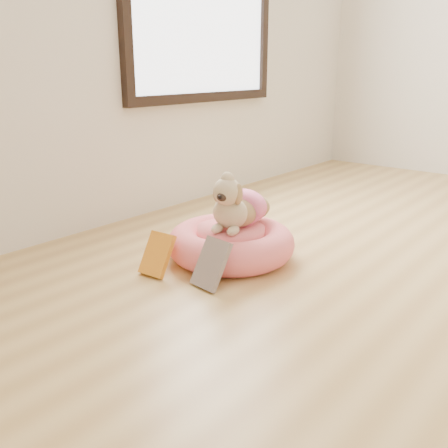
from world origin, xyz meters
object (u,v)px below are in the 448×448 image
Objects in this scene: dog at (237,197)px; book_white at (211,264)px; book_yellow at (157,254)px; pet_bed at (231,243)px.

book_white is (0.12, -0.32, -0.20)m from dog.
dog reaches higher than book_yellow.
pet_bed is at bearing 121.13° from book_white.
book_yellow is at bearing -110.47° from pet_bed.
dog is at bearing 63.59° from book_yellow.
book_yellow is at bearing -124.79° from dog.
dog is at bearing 62.14° from pet_bed.
pet_bed is 0.32m from book_white.
pet_bed is 0.22m from dog.
book_white reaches higher than pet_bed.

